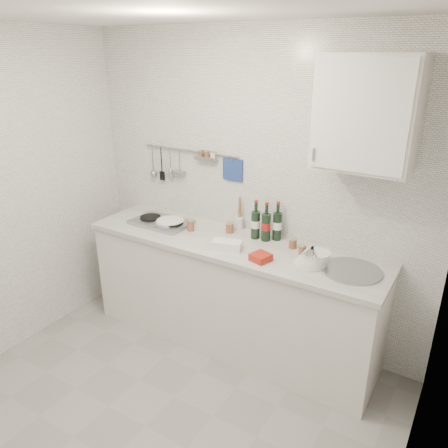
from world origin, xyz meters
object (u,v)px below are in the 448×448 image
object	(u,v)px
plate_stack_hob	(169,223)
utensil_crock	(239,222)
wine_bottles	(266,221)
wall_cabinet	(368,113)
plate_stack_sink	(314,259)

from	to	relation	value
plate_stack_hob	utensil_crock	xyz separation A→B (m)	(0.55, 0.24, 0.04)
plate_stack_hob	wine_bottles	xyz separation A→B (m)	(0.83, 0.17, 0.13)
wall_cabinet	plate_stack_sink	distance (m)	1.02
plate_stack_hob	wine_bottles	distance (m)	0.86
plate_stack_sink	wine_bottles	xyz separation A→B (m)	(-0.48, 0.22, 0.11)
plate_stack_hob	wall_cabinet	bearing A→B (deg)	4.18
plate_stack_sink	utensil_crock	size ratio (longest dim) A/B	0.83
plate_stack_sink	wall_cabinet	bearing A→B (deg)	37.50
plate_stack_sink	utensil_crock	world-z (taller)	utensil_crock
plate_stack_sink	wine_bottles	distance (m)	0.54
wine_bottles	plate_stack_hob	bearing A→B (deg)	-168.16
utensil_crock	plate_stack_sink	bearing A→B (deg)	-20.99
wall_cabinet	plate_stack_hob	bearing A→B (deg)	-175.82
wall_cabinet	wine_bottles	xyz separation A→B (m)	(-0.69, 0.06, -0.87)
plate_stack_hob	wine_bottles	world-z (taller)	wine_bottles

